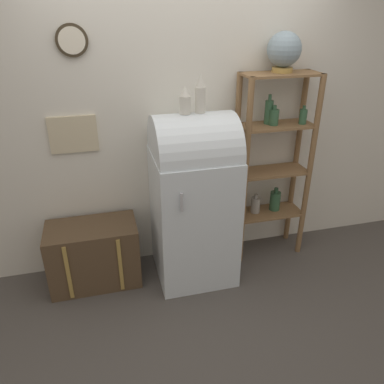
{
  "coord_description": "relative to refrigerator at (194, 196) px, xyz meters",
  "views": [
    {
      "loc": [
        -0.71,
        -2.48,
        2.19
      ],
      "look_at": [
        -0.01,
        0.22,
        0.81
      ],
      "focal_mm": 35.0,
      "sensor_mm": 36.0,
      "label": 1
    }
  ],
  "objects": [
    {
      "name": "suitcase_trunk",
      "position": [
        -0.87,
        0.08,
        -0.49
      ],
      "size": [
        0.75,
        0.43,
        0.56
      ],
      "color": "brown",
      "rests_on": "ground_plane"
    },
    {
      "name": "shelf_unit",
      "position": [
        0.78,
        0.16,
        0.17
      ],
      "size": [
        0.67,
        0.3,
        1.71
      ],
      "color": "olive",
      "rests_on": "ground_plane"
    },
    {
      "name": "globe",
      "position": [
        0.79,
        0.18,
        1.11
      ],
      "size": [
        0.27,
        0.27,
        0.31
      ],
      "color": "#AD8942",
      "rests_on": "shelf_unit"
    },
    {
      "name": "vase_center",
      "position": [
        0.05,
        0.01,
        0.84
      ],
      "size": [
        0.08,
        0.08,
        0.29
      ],
      "color": "beige",
      "rests_on": "refrigerator"
    },
    {
      "name": "wall_back",
      "position": [
        -0.0,
        0.35,
        0.58
      ],
      "size": [
        7.0,
        0.09,
        2.7
      ],
      "color": "silver",
      "rests_on": "ground_plane"
    },
    {
      "name": "vase_left",
      "position": [
        -0.07,
        0.01,
        0.8
      ],
      "size": [
        0.09,
        0.09,
        0.2
      ],
      "color": "beige",
      "rests_on": "refrigerator"
    },
    {
      "name": "refrigerator",
      "position": [
        0.0,
        0.0,
        0.0
      ],
      "size": [
        0.66,
        0.68,
        1.47
      ],
      "color": "silver",
      "rests_on": "ground_plane"
    },
    {
      "name": "ground_plane",
      "position": [
        0.0,
        -0.22,
        -0.77
      ],
      "size": [
        12.0,
        12.0,
        0.0
      ],
      "primitive_type": "plane",
      "color": "#4C4742"
    }
  ]
}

